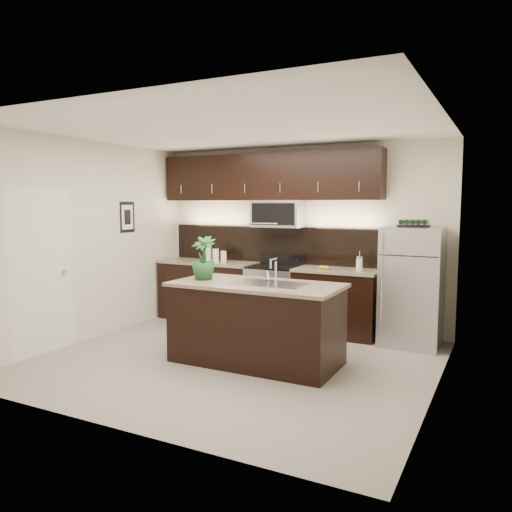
{
  "coord_description": "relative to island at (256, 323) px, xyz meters",
  "views": [
    {
      "loc": [
        2.84,
        -4.99,
        1.85
      ],
      "look_at": [
        0.01,
        0.55,
        1.2
      ],
      "focal_mm": 35.0,
      "sensor_mm": 36.0,
      "label": 1
    }
  ],
  "objects": [
    {
      "name": "ground",
      "position": [
        -0.26,
        -0.07,
        -0.47
      ],
      "size": [
        4.5,
        4.5,
        0.0
      ],
      "primitive_type": "plane",
      "color": "gray",
      "rests_on": "ground"
    },
    {
      "name": "room_walls",
      "position": [
        -0.37,
        -0.1,
        1.22
      ],
      "size": [
        4.52,
        4.02,
        2.71
      ],
      "color": "beige",
      "rests_on": "ground"
    },
    {
      "name": "counter_run",
      "position": [
        -0.72,
        1.62,
        -0.0
      ],
      "size": [
        3.51,
        0.65,
        0.94
      ],
      "color": "black",
      "rests_on": "ground"
    },
    {
      "name": "upper_fixtures",
      "position": [
        -0.69,
        1.77,
        1.67
      ],
      "size": [
        3.49,
        0.4,
        1.66
      ],
      "color": "black",
      "rests_on": "counter_run"
    },
    {
      "name": "island",
      "position": [
        0.0,
        0.0,
        0.0
      ],
      "size": [
        1.96,
        0.96,
        0.94
      ],
      "color": "black",
      "rests_on": "ground"
    },
    {
      "name": "sink_faucet",
      "position": [
        0.15,
        0.01,
        0.48
      ],
      "size": [
        0.84,
        0.5,
        0.28
      ],
      "color": "silver",
      "rests_on": "island"
    },
    {
      "name": "refrigerator",
      "position": [
        1.47,
        1.56,
        0.3
      ],
      "size": [
        0.75,
        0.67,
        1.55
      ],
      "primitive_type": "cube",
      "color": "#B2B2B7",
      "rests_on": "ground"
    },
    {
      "name": "wine_rack",
      "position": [
        1.47,
        1.56,
        1.12
      ],
      "size": [
        0.38,
        0.24,
        0.09
      ],
      "color": "black",
      "rests_on": "refrigerator"
    },
    {
      "name": "plant",
      "position": [
        -0.69,
        -0.04,
        0.73
      ],
      "size": [
        0.34,
        0.34,
        0.52
      ],
      "primitive_type": "imported",
      "rotation": [
        0.0,
        0.0,
        0.18
      ],
      "color": "#1F4F23",
      "rests_on": "island"
    },
    {
      "name": "canisters",
      "position": [
        -1.57,
        1.6,
        0.57
      ],
      "size": [
        0.35,
        0.16,
        0.24
      ],
      "rotation": [
        0.0,
        0.0,
        0.23
      ],
      "color": "silver",
      "rests_on": "counter_run"
    },
    {
      "name": "french_press",
      "position": [
        0.77,
        1.57,
        0.57
      ],
      "size": [
        0.09,
        0.09,
        0.26
      ],
      "rotation": [
        0.0,
        0.0,
        -0.35
      ],
      "color": "silver",
      "rests_on": "counter_run"
    },
    {
      "name": "bananas",
      "position": [
        0.25,
        1.54,
        0.49
      ],
      "size": [
        0.16,
        0.13,
        0.05
      ],
      "primitive_type": "ellipsoid",
      "rotation": [
        0.0,
        0.0,
        -0.05
      ],
      "color": "gold",
      "rests_on": "counter_run"
    }
  ]
}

